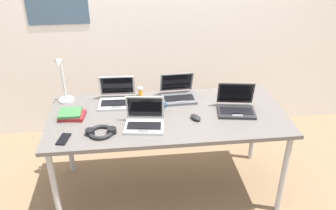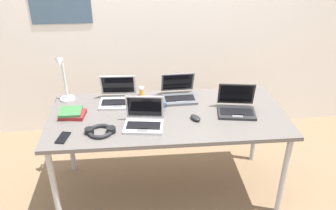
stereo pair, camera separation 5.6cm
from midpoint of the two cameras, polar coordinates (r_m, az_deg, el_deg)
name	(u,v)px [view 2 (the right image)]	position (r m, az deg, el deg)	size (l,w,h in m)	color
ground_plane	(168,188)	(3.13, 0.53, -13.29)	(12.00, 12.00, 0.00)	#7A6047
wall_back	(158,6)	(3.51, -1.22, 15.67)	(6.00, 0.13, 2.60)	silver
desk	(168,121)	(2.72, 0.59, -2.53)	(1.80, 0.80, 0.74)	#595451
desk_lamp	(64,79)	(2.89, -15.97, 3.98)	(0.12, 0.18, 0.40)	silver
laptop_center	(144,120)	(2.53, -3.28, -2.51)	(0.30, 0.25, 0.21)	#B7BABC
laptop_near_lamp	(179,94)	(2.90, 2.36, 1.81)	(0.28, 0.26, 0.20)	#515459
laptop_far_corner	(236,107)	(2.76, 11.58, -0.31)	(0.31, 0.28, 0.21)	#232326
laptop_mid_desk	(118,98)	(2.86, -7.55, 1.19)	(0.30, 0.28, 0.21)	#B7BABC
computer_mouse	(195,118)	(2.62, 5.06, -2.08)	(0.06, 0.10, 0.03)	black
cell_phone	(63,138)	(2.51, -15.97, -5.10)	(0.06, 0.14, 0.01)	black
headphones	(100,131)	(2.50, -10.24, -4.16)	(0.21, 0.18, 0.04)	black
pill_bottle	(142,91)	(2.95, -3.75, 2.22)	(0.04, 0.04, 0.08)	gold
book_stack	(72,113)	(2.74, -14.68, -1.32)	(0.20, 0.17, 0.05)	maroon
coffee_mug	(158,106)	(2.71, -1.01, -0.17)	(0.11, 0.08, 0.09)	#2D518C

